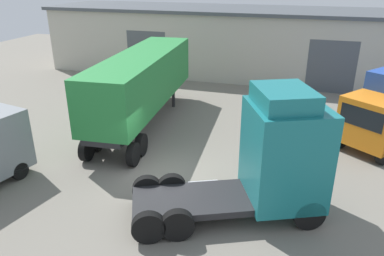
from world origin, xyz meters
TOP-DOWN VIEW (x-y plane):
  - ground_plane at (0.00, 0.00)m, footprint 60.00×60.00m
  - warehouse_building at (0.00, 17.46)m, footprint 31.58×7.42m
  - tractor_unit_teal at (4.48, -1.34)m, footprint 6.81×4.95m
  - container_trailer_green at (-2.94, 4.70)m, footprint 3.41×10.91m
  - traffic_cone at (6.04, 2.26)m, footprint 0.40×0.40m

SIDE VIEW (x-z plane):
  - ground_plane at x=0.00m, z-range 0.00..0.00m
  - traffic_cone at x=6.04m, z-range -0.02..0.53m
  - tractor_unit_teal at x=4.48m, z-range -0.12..4.38m
  - container_trailer_green at x=-2.94m, z-range 0.55..4.45m
  - warehouse_building at x=0.00m, z-range 0.01..5.17m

